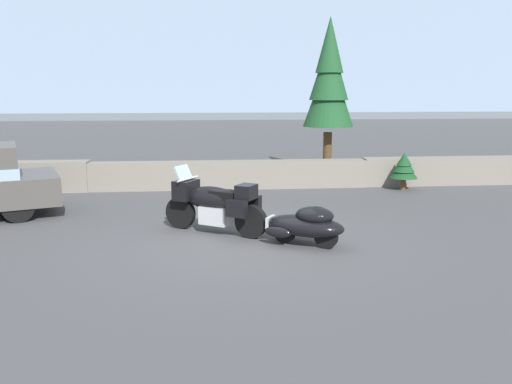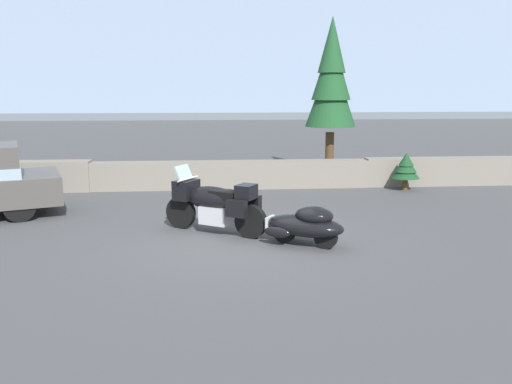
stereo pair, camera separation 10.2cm
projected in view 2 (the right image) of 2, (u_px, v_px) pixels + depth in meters
ground_plane at (242, 240)px, 10.17m from camera, size 80.00×80.00×0.00m
stone_guard_wall at (206, 175)px, 15.35m from camera, size 24.00×0.62×0.87m
distant_ridgeline at (214, 62)px, 101.96m from camera, size 240.00×80.00×16.00m
touring_motorcycle at (214, 203)px, 10.60m from camera, size 2.03×1.46×1.33m
car_shaped_trailer at (305, 224)px, 9.76m from camera, size 2.06×1.48×0.76m
pine_tree_tall at (331, 78)px, 16.81m from camera, size 1.61×1.61×5.11m
pine_sapling_near at (406, 167)px, 15.09m from camera, size 0.78×0.78×1.09m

